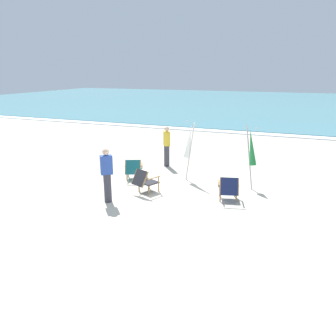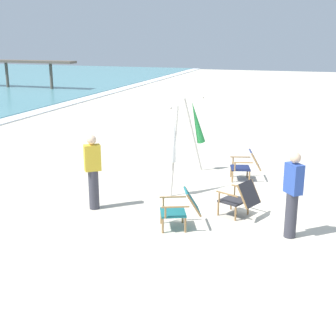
# 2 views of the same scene
# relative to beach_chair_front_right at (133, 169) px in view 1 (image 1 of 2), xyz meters

# --- Properties ---
(ground_plane) EXTENTS (80.00, 80.00, 0.00)m
(ground_plane) POSITION_rel_beach_chair_front_right_xyz_m (2.23, -0.99, -0.42)
(ground_plane) COLOR beige
(sea) EXTENTS (80.00, 40.00, 0.10)m
(sea) POSITION_rel_beach_chair_front_right_xyz_m (2.23, 30.99, -0.37)
(sea) COLOR teal
(sea) RESTS_ON ground
(surf_band) EXTENTS (80.00, 1.10, 0.06)m
(surf_band) POSITION_rel_beach_chair_front_right_xyz_m (2.23, 10.69, -0.39)
(surf_band) COLOR white
(surf_band) RESTS_ON ground
(beach_chair_front_right) EXTENTS (0.82, 0.93, 0.78)m
(beach_chair_front_right) POSITION_rel_beach_chair_front_right_xyz_m (0.00, 0.00, 0.00)
(beach_chair_front_right) COLOR #196066
(beach_chair_front_right) RESTS_ON ground
(beach_chair_front_left) EXTENTS (0.75, 0.88, 0.78)m
(beach_chair_front_left) POSITION_rel_beach_chair_front_right_xyz_m (3.52, -0.73, 0.00)
(beach_chair_front_left) COLOR #19234C
(beach_chair_front_left) RESTS_ON ground
(beach_chair_mid_center) EXTENTS (0.83, 0.92, 0.79)m
(beach_chair_mid_center) POSITION_rel_beach_chair_front_right_xyz_m (0.91, -0.99, 0.00)
(beach_chair_mid_center) COLOR #28282D
(beach_chair_mid_center) RESTS_ON ground
(umbrella_furled_green) EXTENTS (0.52, 0.57, 2.06)m
(umbrella_furled_green) POSITION_rel_beach_chair_front_right_xyz_m (3.92, 0.73, 0.93)
(umbrella_furled_green) COLOR #B7B2A8
(umbrella_furled_green) RESTS_ON ground
(umbrella_furled_white) EXTENTS (0.44, 0.31, 2.11)m
(umbrella_furled_white) POSITION_rel_beach_chair_front_right_xyz_m (1.80, 0.73, 0.96)
(umbrella_furled_white) COLOR #B7B2A8
(umbrella_furled_white) RESTS_ON ground
(person_near_chairs) EXTENTS (0.36, 0.39, 1.63)m
(person_near_chairs) POSITION_rel_beach_chair_front_right_xyz_m (0.43, 2.10, 0.42)
(person_near_chairs) COLOR #383842
(person_near_chairs) RESTS_ON ground
(person_by_waterline) EXTENTS (0.39, 0.37, 1.63)m
(person_by_waterline) POSITION_rel_beach_chair_front_right_xyz_m (0.20, -2.04, 0.42)
(person_by_waterline) COLOR #383842
(person_by_waterline) RESTS_ON ground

